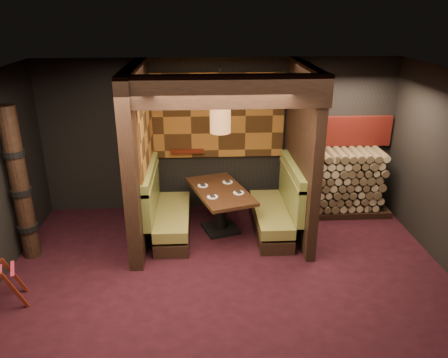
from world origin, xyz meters
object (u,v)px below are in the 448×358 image
(pendant_lamp, at_px, (220,119))
(firewood_stack, at_px, (343,182))
(dining_table, at_px, (220,202))
(booth_bench_left, at_px, (166,214))
(totem_column, at_px, (20,186))
(luggage_rack, at_px, (3,284))
(booth_bench_right, at_px, (277,211))

(pendant_lamp, relative_size, firewood_stack, 0.61)
(dining_table, bearing_deg, booth_bench_left, -173.60)
(totem_column, bearing_deg, booth_bench_left, 14.75)
(dining_table, relative_size, luggage_rack, 2.41)
(dining_table, xyz_separation_m, firewood_stack, (2.32, 0.60, 0.07))
(booth_bench_left, relative_size, booth_bench_right, 1.00)
(luggage_rack, bearing_deg, firewood_stack, 25.18)
(luggage_rack, bearing_deg, pendant_lamp, 31.87)
(booth_bench_right, xyz_separation_m, dining_table, (-0.97, 0.10, 0.14))
(dining_table, xyz_separation_m, luggage_rack, (-2.93, -1.87, -0.23))
(luggage_rack, height_order, firewood_stack, firewood_stack)
(dining_table, relative_size, firewood_stack, 0.95)
(booth_bench_right, bearing_deg, totem_column, -172.14)
(dining_table, distance_m, pendant_lamp, 1.48)
(dining_table, bearing_deg, pendant_lamp, -90.00)
(luggage_rack, relative_size, totem_column, 0.28)
(pendant_lamp, relative_size, luggage_rack, 1.55)
(booth_bench_right, distance_m, firewood_stack, 1.54)
(luggage_rack, distance_m, firewood_stack, 5.81)
(luggage_rack, bearing_deg, booth_bench_right, 24.41)
(pendant_lamp, xyz_separation_m, totem_column, (-3.01, -0.60, -0.83))
(totem_column, height_order, firewood_stack, totem_column)
(booth_bench_left, bearing_deg, pendant_lamp, 3.33)
(booth_bench_left, xyz_separation_m, totem_column, (-2.09, -0.55, 0.79))
(booth_bench_left, bearing_deg, firewood_stack, 12.17)
(booth_bench_left, xyz_separation_m, dining_table, (0.93, 0.10, 0.14))
(booth_bench_left, height_order, dining_table, booth_bench_left)
(booth_bench_left, relative_size, totem_column, 0.67)
(dining_table, height_order, luggage_rack, dining_table)
(booth_bench_left, bearing_deg, luggage_rack, -138.60)
(booth_bench_right, bearing_deg, dining_table, 173.87)
(booth_bench_left, height_order, luggage_rack, booth_bench_left)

